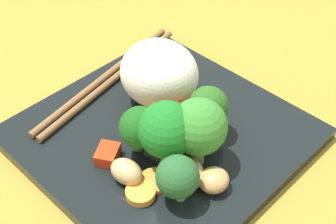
{
  "coord_description": "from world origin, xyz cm",
  "views": [
    {
      "loc": [
        24.89,
        -25.22,
        36.04
      ],
      "look_at": [
        0.04,
        0.88,
        3.35
      ],
      "focal_mm": 50.83,
      "sensor_mm": 36.0,
      "label": 1
    }
  ],
  "objects_px": {
    "rice_mound": "(159,73)",
    "carrot_slice_1": "(149,130)",
    "broccoli_floret_3": "(208,107)",
    "chopstick_pair": "(109,78)",
    "square_plate": "(162,135)"
  },
  "relations": [
    {
      "from": "square_plate",
      "to": "chopstick_pair",
      "type": "height_order",
      "value": "chopstick_pair"
    },
    {
      "from": "square_plate",
      "to": "rice_mound",
      "type": "distance_m",
      "value": 0.07
    },
    {
      "from": "rice_mound",
      "to": "carrot_slice_1",
      "type": "xyz_separation_m",
      "value": [
        0.03,
        -0.05,
        -0.03
      ]
    },
    {
      "from": "rice_mound",
      "to": "carrot_slice_1",
      "type": "relative_size",
      "value": 3.04
    },
    {
      "from": "rice_mound",
      "to": "chopstick_pair",
      "type": "bearing_deg",
      "value": -165.36
    },
    {
      "from": "square_plate",
      "to": "broccoli_floret_3",
      "type": "relative_size",
      "value": 4.59
    },
    {
      "from": "broccoli_floret_3",
      "to": "chopstick_pair",
      "type": "bearing_deg",
      "value": -174.26
    },
    {
      "from": "carrot_slice_1",
      "to": "rice_mound",
      "type": "bearing_deg",
      "value": 123.02
    },
    {
      "from": "square_plate",
      "to": "rice_mound",
      "type": "xyz_separation_m",
      "value": [
        -0.04,
        0.03,
        0.04
      ]
    },
    {
      "from": "square_plate",
      "to": "chopstick_pair",
      "type": "relative_size",
      "value": 1.1
    },
    {
      "from": "square_plate",
      "to": "broccoli_floret_3",
      "type": "height_order",
      "value": "broccoli_floret_3"
    },
    {
      "from": "broccoli_floret_3",
      "to": "chopstick_pair",
      "type": "xyz_separation_m",
      "value": [
        -0.14,
        -0.01,
        -0.03
      ]
    },
    {
      "from": "rice_mound",
      "to": "chopstick_pair",
      "type": "relative_size",
      "value": 0.37
    },
    {
      "from": "rice_mound",
      "to": "broccoli_floret_3",
      "type": "distance_m",
      "value": 0.07
    },
    {
      "from": "carrot_slice_1",
      "to": "chopstick_pair",
      "type": "relative_size",
      "value": 0.12
    }
  ]
}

